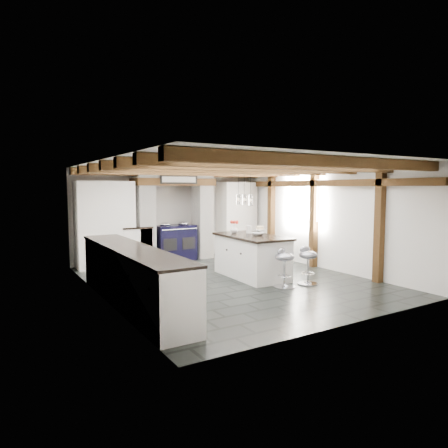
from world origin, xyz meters
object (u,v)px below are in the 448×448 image
bar_stool_near (308,261)px  bar_stool_far (284,263)px  kitchen_island (251,256)px  range_cooker (175,242)px

bar_stool_near → bar_stool_far: (-0.55, 0.03, 0.00)m
bar_stool_far → kitchen_island: bearing=68.9°
bar_stool_near → range_cooker: bearing=107.3°
range_cooker → bar_stool_far: (0.56, -3.67, -0.01)m
range_cooker → kitchen_island: size_ratio=0.56×
bar_stool_near → kitchen_island: bearing=117.5°
kitchen_island → range_cooker: bearing=104.2°
bar_stool_near → bar_stool_far: bearing=177.0°
range_cooker → bar_stool_far: size_ratio=1.36×
range_cooker → kitchen_island: 2.68m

